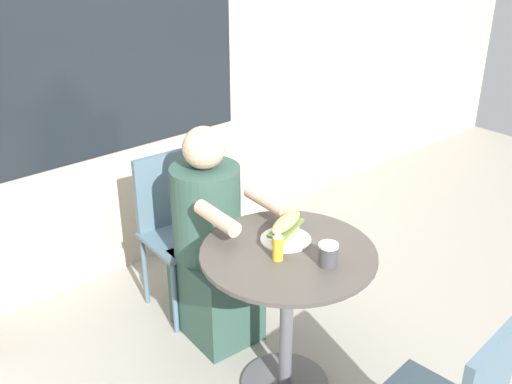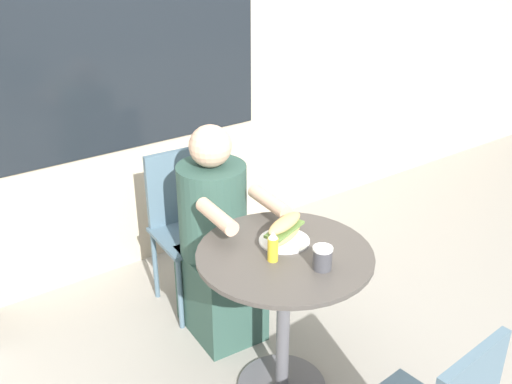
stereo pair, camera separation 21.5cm
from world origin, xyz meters
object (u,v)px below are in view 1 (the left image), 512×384
(diner_chair, at_px, (174,218))
(drink_cup, at_px, (328,254))
(seated_diner, at_px, (212,249))
(sandwich_on_plate, at_px, (286,230))
(condiment_bottle, at_px, (278,246))
(cafe_table, at_px, (287,290))

(diner_chair, relative_size, drink_cup, 8.99)
(seated_diner, xyz_separation_m, sandwich_on_plate, (0.05, -0.48, 0.30))
(diner_chair, distance_m, drink_cup, 1.12)
(condiment_bottle, bearing_deg, sandwich_on_plate, 35.00)
(diner_chair, xyz_separation_m, drink_cup, (0.03, -1.09, 0.27))
(cafe_table, height_order, seated_diner, seated_diner)
(diner_chair, bearing_deg, condiment_bottle, 87.96)
(seated_diner, distance_m, condiment_bottle, 0.66)
(cafe_table, height_order, sandwich_on_plate, sandwich_on_plate)
(sandwich_on_plate, bearing_deg, diner_chair, 92.66)
(cafe_table, relative_size, seated_diner, 0.66)
(seated_diner, bearing_deg, cafe_table, 92.93)
(diner_chair, distance_m, condiment_bottle, 0.97)
(diner_chair, height_order, sandwich_on_plate, diner_chair)
(cafe_table, xyz_separation_m, drink_cup, (0.05, -0.18, 0.24))
(diner_chair, bearing_deg, seated_diner, 92.34)
(cafe_table, xyz_separation_m, seated_diner, (0.01, 0.56, -0.06))
(drink_cup, bearing_deg, cafe_table, 104.66)
(sandwich_on_plate, distance_m, drink_cup, 0.25)
(seated_diner, relative_size, drink_cup, 11.65)
(drink_cup, height_order, condiment_bottle, condiment_bottle)
(drink_cup, bearing_deg, diner_chair, 91.65)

